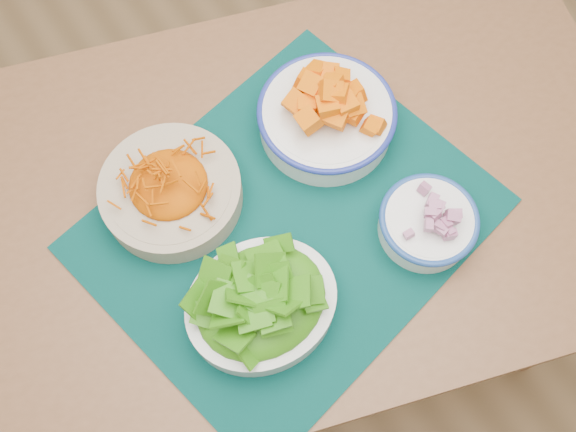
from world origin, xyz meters
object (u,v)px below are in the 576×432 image
object	(u,v)px
placemat	(288,223)
onion_bowl	(428,221)
carrot_bowl	(170,188)
lettuce_bowl	(261,302)
squash_bowl	(327,112)
table	(312,209)

from	to	relation	value
placemat	onion_bowl	world-z (taller)	onion_bowl
carrot_bowl	placemat	bearing A→B (deg)	-46.47
lettuce_bowl	onion_bowl	distance (m)	0.29
squash_bowl	placemat	bearing A→B (deg)	-143.46
onion_bowl	lettuce_bowl	bearing A→B (deg)	173.47
carrot_bowl	squash_bowl	bearing A→B (deg)	-5.50
lettuce_bowl	table	bearing A→B (deg)	41.25
table	squash_bowl	bearing A→B (deg)	62.67
lettuce_bowl	placemat	bearing A→B (deg)	46.89
squash_bowl	lettuce_bowl	size ratio (longest dim) A/B	1.16
carrot_bowl	onion_bowl	xyz separation A→B (m)	(0.31, -0.27, -0.00)
carrot_bowl	squash_bowl	size ratio (longest dim) A/B	1.00
placemat	onion_bowl	bearing A→B (deg)	-48.69
table	squash_bowl	size ratio (longest dim) A/B	4.53
placemat	lettuce_bowl	distance (m)	0.16
carrot_bowl	onion_bowl	distance (m)	0.41
carrot_bowl	squash_bowl	distance (m)	0.28
squash_bowl	carrot_bowl	bearing A→B (deg)	174.50
squash_bowl	onion_bowl	distance (m)	0.24
table	onion_bowl	size ratio (longest dim) A/B	6.97
placemat	lettuce_bowl	xyz separation A→B (m)	(-0.11, -0.10, 0.05)
placemat	onion_bowl	xyz separation A→B (m)	(0.18, -0.13, 0.04)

